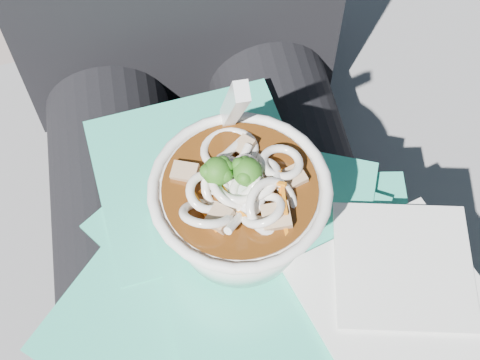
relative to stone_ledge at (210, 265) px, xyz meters
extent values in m
cube|color=slate|center=(0.00, 0.00, 0.00)|extent=(1.04, 0.60, 0.47)
cylinder|color=black|center=(-0.09, -0.15, 0.30)|extent=(0.14, 0.48, 0.14)
cylinder|color=black|center=(0.09, -0.15, 0.30)|extent=(0.14, 0.48, 0.14)
cube|color=#2DBE9B|center=(0.03, -0.13, 0.37)|extent=(0.12, 0.14, 0.00)
cube|color=#2DBE9B|center=(0.08, -0.17, 0.37)|extent=(0.19, 0.19, 0.00)
cube|color=#2DBE9B|center=(-0.02, -0.07, 0.38)|extent=(0.12, 0.15, 0.00)
cube|color=#2DBE9B|center=(0.03, -0.18, 0.38)|extent=(0.18, 0.21, 0.00)
cube|color=#2DBE9B|center=(0.08, -0.21, 0.38)|extent=(0.20, 0.21, 0.00)
cube|color=#2DBE9B|center=(0.01, -0.12, 0.38)|extent=(0.25, 0.25, 0.00)
cube|color=#2DBE9B|center=(-0.06, -0.21, 0.38)|extent=(0.23, 0.23, 0.00)
cube|color=#2DBE9B|center=(-0.01, -0.08, 0.38)|extent=(0.20, 0.20, 0.00)
cube|color=#2DBE9B|center=(0.07, -0.15, 0.38)|extent=(0.18, 0.17, 0.00)
cube|color=#2DBE9B|center=(0.03, -0.19, 0.39)|extent=(0.18, 0.18, 0.00)
cube|color=#2DBE9B|center=(0.07, -0.13, 0.39)|extent=(0.17, 0.16, 0.00)
cube|color=white|center=(0.13, -0.23, 0.39)|extent=(0.18, 0.18, 0.00)
cube|color=white|center=(0.14, -0.20, 0.40)|extent=(0.14, 0.14, 0.00)
torus|color=white|center=(0.02, -0.15, 0.47)|extent=(0.14, 0.14, 0.01)
cylinder|color=#48240A|center=(0.02, -0.15, 0.46)|extent=(0.12, 0.12, 0.01)
torus|color=white|center=(-0.01, -0.17, 0.47)|extent=(0.06, 0.05, 0.04)
torus|color=white|center=(0.05, -0.14, 0.48)|extent=(0.04, 0.04, 0.01)
torus|color=white|center=(0.03, -0.17, 0.48)|extent=(0.05, 0.05, 0.02)
torus|color=white|center=(0.02, -0.11, 0.47)|extent=(0.06, 0.06, 0.02)
torus|color=white|center=(0.02, -0.15, 0.48)|extent=(0.05, 0.05, 0.01)
torus|color=white|center=(0.01, -0.14, 0.47)|extent=(0.04, 0.04, 0.02)
torus|color=white|center=(0.04, -0.17, 0.47)|extent=(0.05, 0.04, 0.05)
torus|color=white|center=(0.03, -0.16, 0.47)|extent=(0.06, 0.06, 0.02)
torus|color=white|center=(0.03, -0.15, 0.47)|extent=(0.05, 0.05, 0.01)
torus|color=white|center=(0.02, -0.14, 0.48)|extent=(0.04, 0.05, 0.04)
torus|color=white|center=(-0.01, -0.15, 0.48)|extent=(0.04, 0.04, 0.02)
torus|color=white|center=(0.02, -0.13, 0.47)|extent=(0.05, 0.04, 0.03)
torus|color=white|center=(0.01, -0.15, 0.47)|extent=(0.06, 0.06, 0.04)
torus|color=white|center=(0.03, -0.14, 0.47)|extent=(0.06, 0.06, 0.03)
torus|color=white|center=(0.01, -0.14, 0.47)|extent=(0.06, 0.05, 0.05)
cylinder|color=white|center=(0.02, -0.12, 0.47)|extent=(0.03, 0.03, 0.01)
cylinder|color=white|center=(0.01, -0.14, 0.47)|extent=(0.02, 0.02, 0.01)
cylinder|color=white|center=(0.00, -0.14, 0.47)|extent=(0.02, 0.03, 0.02)
cylinder|color=white|center=(0.02, -0.13, 0.47)|extent=(0.03, 0.03, 0.01)
cylinder|color=white|center=(0.01, -0.18, 0.47)|extent=(0.03, 0.03, 0.02)
cylinder|color=#73A04D|center=(0.02, -0.14, 0.47)|extent=(0.01, 0.01, 0.01)
sphere|color=#1B5413|center=(0.02, -0.14, 0.49)|extent=(0.02, 0.02, 0.02)
sphere|color=#1B5413|center=(0.02, -0.14, 0.49)|extent=(0.01, 0.01, 0.01)
sphere|color=#1B5413|center=(0.02, -0.14, 0.49)|extent=(0.01, 0.01, 0.01)
sphere|color=#1B5413|center=(0.02, -0.14, 0.49)|extent=(0.01, 0.01, 0.01)
sphere|color=#1B5413|center=(0.02, -0.15, 0.49)|extent=(0.01, 0.01, 0.01)
cylinder|color=#73A04D|center=(0.00, -0.14, 0.47)|extent=(0.01, 0.01, 0.01)
sphere|color=#1B5413|center=(0.00, -0.14, 0.49)|extent=(0.02, 0.02, 0.02)
sphere|color=#1B5413|center=(-0.01, -0.14, 0.49)|extent=(0.01, 0.01, 0.01)
sphere|color=#1B5413|center=(0.01, -0.13, 0.49)|extent=(0.01, 0.01, 0.01)
sphere|color=#1B5413|center=(0.01, -0.15, 0.49)|extent=(0.01, 0.01, 0.01)
sphere|color=#1B5413|center=(0.01, -0.14, 0.49)|extent=(0.01, 0.01, 0.01)
cube|color=orange|center=(0.05, -0.16, 0.48)|extent=(0.01, 0.04, 0.01)
cube|color=orange|center=(0.04, -0.15, 0.48)|extent=(0.03, 0.02, 0.01)
cube|color=orange|center=(0.01, -0.16, 0.47)|extent=(0.02, 0.03, 0.01)
cube|color=orange|center=(-0.01, -0.16, 0.47)|extent=(0.02, 0.04, 0.01)
cube|color=orange|center=(0.00, -0.14, 0.47)|extent=(0.01, 0.03, 0.01)
cube|color=orange|center=(0.05, -0.17, 0.47)|extent=(0.01, 0.05, 0.02)
cube|color=orange|center=(0.01, -0.13, 0.47)|extent=(0.04, 0.03, 0.00)
cube|color=orange|center=(0.03, -0.14, 0.47)|extent=(0.01, 0.04, 0.01)
cube|color=orange|center=(0.02, -0.17, 0.47)|extent=(0.04, 0.02, 0.01)
cube|color=#A17C5B|center=(0.06, -0.15, 0.47)|extent=(0.02, 0.02, 0.01)
cube|color=#A17C5B|center=(0.03, -0.11, 0.47)|extent=(0.02, 0.02, 0.01)
cube|color=#A17C5B|center=(-0.02, -0.13, 0.47)|extent=(0.03, 0.02, 0.02)
cube|color=#A17C5B|center=(0.00, -0.17, 0.47)|extent=(0.03, 0.02, 0.02)
cube|color=#A17C5B|center=(0.04, -0.18, 0.47)|extent=(0.02, 0.02, 0.02)
ellipsoid|color=white|center=(0.02, -0.16, 0.47)|extent=(0.03, 0.04, 0.01)
cube|color=white|center=(0.02, -0.11, 0.52)|extent=(0.01, 0.08, 0.12)
camera|label=1|loc=(-0.03, -0.40, 0.91)|focal=50.00mm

